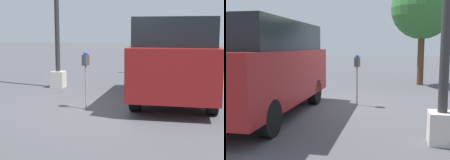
% 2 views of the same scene
% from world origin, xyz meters
% --- Properties ---
extents(ground_plane, '(80.00, 80.00, 0.00)m').
position_xyz_m(ground_plane, '(0.00, 0.00, 0.00)').
color(ground_plane, '#4C4C51').
extents(parking_meter_near, '(0.22, 0.15, 1.42)m').
position_xyz_m(parking_meter_near, '(-0.21, 0.64, 1.05)').
color(parking_meter_near, '#9E9EA3').
rests_on(parking_meter_near, ground).
extents(lamp_post, '(0.44, 0.44, 5.17)m').
position_xyz_m(lamp_post, '(2.66, 2.47, 1.62)').
color(lamp_post, beige).
rests_on(lamp_post, ground).
extents(parked_van, '(4.90, 2.06, 2.23)m').
position_xyz_m(parked_van, '(1.36, -1.46, 1.21)').
color(parked_van, maroon).
rests_on(parked_van, ground).
extents(car_distant, '(4.65, 2.13, 1.33)m').
position_xyz_m(car_distant, '(-13.12, -6.22, 0.72)').
color(car_distant, '#2D478C').
rests_on(car_distant, ground).
extents(street_tree, '(2.60, 2.60, 4.54)m').
position_xyz_m(street_tree, '(-4.89, 2.75, 3.22)').
color(street_tree, '#513823').
rests_on(street_tree, ground).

